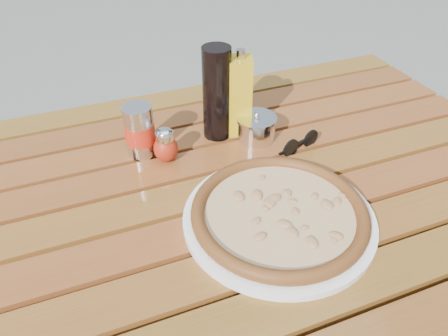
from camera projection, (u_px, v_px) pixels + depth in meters
name	position (u px, v px, depth m)	size (l,w,h in m)	color
table	(227.00, 212.00, 0.95)	(1.40, 0.90, 0.75)	#371F0C
plate	(279.00, 219.00, 0.82)	(0.36, 0.36, 0.01)	white
pizza	(279.00, 212.00, 0.81)	(0.45, 0.45, 0.03)	beige
pepper_shaker	(166.00, 145.00, 0.95)	(0.06, 0.06, 0.08)	red
oregano_shaker	(216.00, 121.00, 1.04)	(0.06, 0.06, 0.08)	#37431B
dark_bottle	(217.00, 94.00, 0.99)	(0.07, 0.07, 0.22)	black
soda_can	(140.00, 131.00, 0.96)	(0.07, 0.07, 0.12)	silver
olive_oil_cruet	(240.00, 96.00, 1.01)	(0.07, 0.07, 0.21)	#BD9714
parmesan_tin	(256.00, 128.00, 1.03)	(0.11, 0.11, 0.07)	white
sunglasses	(300.00, 143.00, 1.00)	(0.11, 0.05, 0.04)	black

